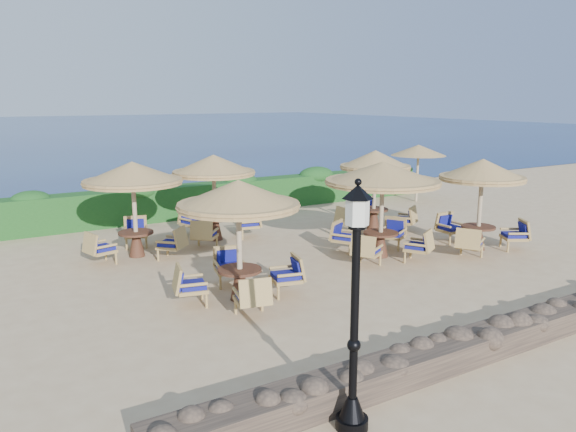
{
  "coord_description": "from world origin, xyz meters",
  "views": [
    {
      "loc": [
        -9.02,
        -12.17,
        4.35
      ],
      "look_at": [
        -1.61,
        0.16,
        1.3
      ],
      "focal_mm": 35.0,
      "sensor_mm": 36.0,
      "label": 1
    }
  ],
  "objects_px": {
    "lamp_post": "(355,320)",
    "cafe_set_4": "(214,181)",
    "extra_parasol": "(418,150)",
    "cafe_set_1": "(382,189)",
    "cafe_set_0": "(239,220)",
    "cafe_set_2": "(481,188)",
    "cafe_set_3": "(133,190)",
    "cafe_set_5": "(375,177)"
  },
  "relations": [
    {
      "from": "cafe_set_0",
      "to": "cafe_set_2",
      "type": "bearing_deg",
      "value": 1.07
    },
    {
      "from": "cafe_set_3",
      "to": "cafe_set_5",
      "type": "height_order",
      "value": "same"
    },
    {
      "from": "cafe_set_5",
      "to": "extra_parasol",
      "type": "bearing_deg",
      "value": 32.27
    },
    {
      "from": "cafe_set_0",
      "to": "cafe_set_4",
      "type": "height_order",
      "value": "same"
    },
    {
      "from": "extra_parasol",
      "to": "cafe_set_1",
      "type": "xyz_separation_m",
      "value": [
        -6.88,
        -5.79,
        -0.26
      ]
    },
    {
      "from": "lamp_post",
      "to": "cafe_set_5",
      "type": "distance_m",
      "value": 11.77
    },
    {
      "from": "cafe_set_0",
      "to": "cafe_set_1",
      "type": "height_order",
      "value": "same"
    },
    {
      "from": "lamp_post",
      "to": "cafe_set_1",
      "type": "relative_size",
      "value": 1.05
    },
    {
      "from": "cafe_set_1",
      "to": "cafe_set_5",
      "type": "xyz_separation_m",
      "value": [
        1.98,
        2.7,
        -0.12
      ]
    },
    {
      "from": "cafe_set_1",
      "to": "cafe_set_3",
      "type": "height_order",
      "value": "same"
    },
    {
      "from": "cafe_set_4",
      "to": "extra_parasol",
      "type": "bearing_deg",
      "value": 9.51
    },
    {
      "from": "lamp_post",
      "to": "cafe_set_4",
      "type": "xyz_separation_m",
      "value": [
        2.57,
        10.32,
        0.29
      ]
    },
    {
      "from": "extra_parasol",
      "to": "cafe_set_4",
      "type": "relative_size",
      "value": 0.88
    },
    {
      "from": "cafe_set_2",
      "to": "cafe_set_5",
      "type": "height_order",
      "value": "same"
    },
    {
      "from": "lamp_post",
      "to": "cafe_set_3",
      "type": "bearing_deg",
      "value": 90.39
    },
    {
      "from": "cafe_set_5",
      "to": "cafe_set_4",
      "type": "bearing_deg",
      "value": 164.59
    },
    {
      "from": "cafe_set_0",
      "to": "cafe_set_1",
      "type": "relative_size",
      "value": 0.91
    },
    {
      "from": "cafe_set_3",
      "to": "cafe_set_4",
      "type": "xyz_separation_m",
      "value": [
        2.64,
        0.59,
        -0.04
      ]
    },
    {
      "from": "cafe_set_1",
      "to": "cafe_set_3",
      "type": "xyz_separation_m",
      "value": [
        -5.79,
        3.53,
        -0.02
      ]
    },
    {
      "from": "cafe_set_0",
      "to": "cafe_set_4",
      "type": "distance_m",
      "value": 5.41
    },
    {
      "from": "cafe_set_4",
      "to": "cafe_set_1",
      "type": "bearing_deg",
      "value": -52.53
    },
    {
      "from": "cafe_set_1",
      "to": "cafe_set_4",
      "type": "distance_m",
      "value": 5.18
    },
    {
      "from": "extra_parasol",
      "to": "cafe_set_4",
      "type": "distance_m",
      "value": 10.18
    },
    {
      "from": "cafe_set_1",
      "to": "cafe_set_2",
      "type": "relative_size",
      "value": 1.14
    },
    {
      "from": "lamp_post",
      "to": "extra_parasol",
      "type": "distance_m",
      "value": 17.41
    },
    {
      "from": "lamp_post",
      "to": "extra_parasol",
      "type": "xyz_separation_m",
      "value": [
        12.6,
        12.0,
        0.62
      ]
    },
    {
      "from": "extra_parasol",
      "to": "cafe_set_3",
      "type": "relative_size",
      "value": 0.86
    },
    {
      "from": "cafe_set_3",
      "to": "cafe_set_4",
      "type": "height_order",
      "value": "same"
    },
    {
      "from": "cafe_set_3",
      "to": "cafe_set_5",
      "type": "distance_m",
      "value": 7.81
    },
    {
      "from": "lamp_post",
      "to": "cafe_set_2",
      "type": "bearing_deg",
      "value": 31.67
    },
    {
      "from": "extra_parasol",
      "to": "cafe_set_4",
      "type": "height_order",
      "value": "cafe_set_4"
    },
    {
      "from": "extra_parasol",
      "to": "cafe_set_3",
      "type": "distance_m",
      "value": 12.87
    },
    {
      "from": "cafe_set_2",
      "to": "cafe_set_1",
      "type": "bearing_deg",
      "value": 162.99
    },
    {
      "from": "cafe_set_3",
      "to": "cafe_set_5",
      "type": "xyz_separation_m",
      "value": [
        7.77,
        -0.83,
        -0.1
      ]
    },
    {
      "from": "cafe_set_5",
      "to": "cafe_set_3",
      "type": "bearing_deg",
      "value": 173.91
    },
    {
      "from": "cafe_set_0",
      "to": "cafe_set_5",
      "type": "xyz_separation_m",
      "value": [
        6.81,
        3.73,
        0.0
      ]
    },
    {
      "from": "cafe_set_2",
      "to": "cafe_set_5",
      "type": "bearing_deg",
      "value": 104.46
    },
    {
      "from": "cafe_set_4",
      "to": "cafe_set_2",
      "type": "bearing_deg",
      "value": -39.55
    },
    {
      "from": "cafe_set_2",
      "to": "cafe_set_3",
      "type": "height_order",
      "value": "same"
    },
    {
      "from": "cafe_set_0",
      "to": "cafe_set_1",
      "type": "xyz_separation_m",
      "value": [
        4.83,
        1.03,
        0.13
      ]
    },
    {
      "from": "lamp_post",
      "to": "cafe_set_0",
      "type": "distance_m",
      "value": 5.26
    },
    {
      "from": "lamp_post",
      "to": "cafe_set_4",
      "type": "height_order",
      "value": "lamp_post"
    }
  ]
}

